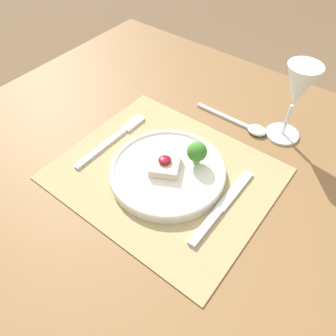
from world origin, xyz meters
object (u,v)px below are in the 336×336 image
knife (218,211)px  wine_glass_near (297,90)px  dinner_plate (169,170)px  fork (116,137)px  spoon (246,126)px

knife → wine_glass_near: size_ratio=1.16×
dinner_plate → fork: dinner_plate is taller
spoon → wine_glass_near: bearing=16.3°
dinner_plate → knife: (0.13, -0.02, -0.01)m
dinner_plate → fork: (-0.17, 0.01, -0.01)m
knife → wine_glass_near: 0.31m
dinner_plate → knife: size_ratio=1.14×
fork → knife: size_ratio=1.00×
dinner_plate → wine_glass_near: (0.14, 0.26, 0.11)m
dinner_plate → spoon: bearing=76.5°
dinner_plate → spoon: dinner_plate is taller
wine_glass_near → spoon: bearing=-160.5°
fork → dinner_plate: bearing=-2.6°
wine_glass_near → knife: bearing=-90.6°
knife → wine_glass_near: bearing=87.6°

